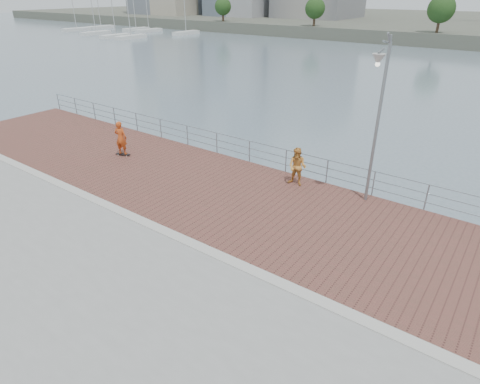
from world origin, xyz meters
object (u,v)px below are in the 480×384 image
Objects in this scene: guardrail at (306,163)px; bystander at (297,167)px; skateboarder at (121,138)px; street_lamp at (378,95)px.

bystander is (0.06, -0.93, 0.17)m from guardrail.
skateboarder reaches higher than bystander.
guardrail is at bearing 178.72° from skateboarder.
bystander is (-2.94, 0.01, -3.46)m from street_lamp.
skateboarder is (-8.78, -3.13, 0.27)m from guardrail.
skateboarder is 9.11m from bystander.
guardrail is 22.86× the size of skateboarder.
street_lamp is 3.56× the size of skateboarder.
skateboarder is (-11.78, -2.19, -3.36)m from street_lamp.
guardrail is at bearing 88.55° from bystander.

